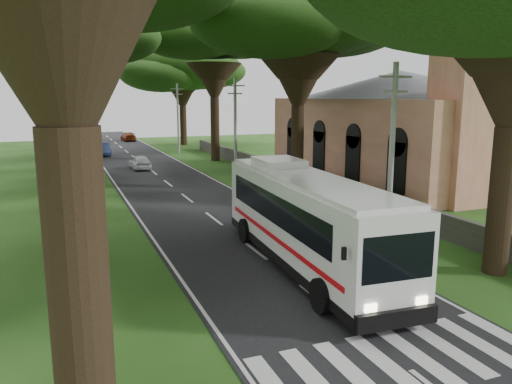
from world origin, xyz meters
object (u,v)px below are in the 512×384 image
at_px(church, 400,118).
at_px(pedestrian, 51,226).
at_px(pole_near, 392,154).
at_px(distant_car_c, 128,137).
at_px(distant_car_a, 140,162).
at_px(pole_far, 178,117).
at_px(pole_mid, 235,127).
at_px(distant_car_b, 103,149).
at_px(coach_bus, 306,218).

xyz_separation_m(church, pedestrian, (-26.05, -9.20, -4.07)).
distance_m(pole_near, distant_car_c, 58.79).
bearing_deg(distant_car_a, pole_near, 100.33).
xyz_separation_m(pole_far, distant_car_a, (-6.30, -11.63, -3.49)).
bearing_deg(pole_mid, distant_car_b, 112.08).
bearing_deg(distant_car_a, pedestrian, 69.26).
bearing_deg(coach_bus, pole_far, 87.18).
height_order(pole_mid, distant_car_a, pole_mid).
relative_size(church, distant_car_c, 5.45).
bearing_deg(distant_car_a, distant_car_b, -82.30).
distance_m(pole_near, pole_mid, 20.00).
xyz_separation_m(distant_car_a, distant_car_b, (-2.20, 12.59, 0.04)).
bearing_deg(pole_near, pole_far, 90.00).
distance_m(pole_near, distant_car_b, 41.97).
height_order(pole_near, pole_mid, same).
height_order(pole_mid, pedestrian, pole_mid).
xyz_separation_m(pole_mid, coach_bus, (-4.39, -20.68, -2.23)).
distance_m(pole_mid, distant_car_c, 38.89).
distance_m(pole_mid, distant_car_b, 22.88).
bearing_deg(distant_car_c, pedestrian, 76.56).
height_order(pole_near, pedestrian, pole_near).
bearing_deg(church, pole_mid, 160.19).
bearing_deg(distant_car_b, pole_near, -79.25).
bearing_deg(church, distant_car_b, 129.39).
bearing_deg(pole_mid, pedestrian, -135.08).
relative_size(pole_near, distant_car_c, 1.82).
xyz_separation_m(pole_near, coach_bus, (-4.39, -0.68, -2.23)).
distance_m(distant_car_b, pedestrian, 35.00).
bearing_deg(distant_car_c, pole_mid, 92.70).
height_order(coach_bus, distant_car_b, coach_bus).
bearing_deg(pole_far, pole_mid, -90.00).
distance_m(pole_far, pedestrian, 36.48).
distance_m(church, distant_car_c, 46.01).
bearing_deg(coach_bus, pedestrian, 146.25).
bearing_deg(pole_mid, distant_car_a, 126.99).
height_order(church, pole_mid, church).
bearing_deg(pole_near, distant_car_a, 102.53).
relative_size(church, pedestrian, 14.30).
bearing_deg(pole_far, pedestrian, -112.14).
height_order(pole_near, distant_car_c, pole_near).
xyz_separation_m(pole_near, distant_car_c, (-3.31, 58.59, -3.51)).
distance_m(church, distant_car_b, 33.14).
xyz_separation_m(distant_car_b, distant_car_c, (5.19, 17.64, -0.06)).
xyz_separation_m(pole_far, coach_bus, (-4.39, -40.68, -2.23)).
distance_m(church, coach_bus, 23.51).
relative_size(distant_car_b, pedestrian, 2.54).
xyz_separation_m(church, pole_far, (-12.36, 24.45, -0.73)).
xyz_separation_m(church, coach_bus, (-16.75, -16.23, -2.96)).
height_order(church, pedestrian, church).
bearing_deg(pole_far, distant_car_a, -118.45).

